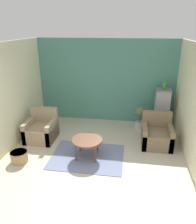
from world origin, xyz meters
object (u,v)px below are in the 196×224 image
birdcage (161,110)px  parrot (164,86)px  coffee_table (87,141)px  armchair_left (41,130)px  wicker_basket (19,156)px  armchair_right (157,135)px  potted_plant (140,115)px

birdcage → parrot: parrot is taller
coffee_table → birdcage: size_ratio=0.58×
armchair_left → wicker_basket: bearing=-95.0°
coffee_table → armchair_right: armchair_right is taller
coffee_table → wicker_basket: (-1.56, -0.44, -0.30)m
wicker_basket → parrot: bearing=34.3°
armchair_right → wicker_basket: 3.55m
parrot → potted_plant: 1.15m
birdcage → wicker_basket: bearing=-145.7°
coffee_table → parrot: bearing=45.1°
coffee_table → armchair_right: 1.95m
armchair_right → parrot: bearing=78.8°
birdcage → armchair_left: bearing=-159.9°
coffee_table → armchair_right: size_ratio=0.86×
potted_plant → wicker_basket: (-2.87, -2.28, -0.29)m
armchair_left → birdcage: 3.65m
armchair_left → birdcage: bearing=20.1°
coffee_table → potted_plant: (1.31, 1.84, -0.01)m
coffee_table → birdcage: bearing=45.1°
potted_plant → coffee_table: bearing=-125.4°
parrot → potted_plant: size_ratio=0.34×
armchair_left → parrot: parrot is taller
coffee_table → birdcage: (1.95, 1.96, 0.16)m
wicker_basket → potted_plant: bearing=38.5°
armchair_right → coffee_table: bearing=-153.3°
armchair_left → parrot: 3.80m
coffee_table → wicker_basket: size_ratio=1.80×
parrot → potted_plant: parrot is taller
armchair_left → parrot: (3.41, 1.25, 1.10)m
coffee_table → armchair_right: bearing=26.7°
birdcage → parrot: size_ratio=5.14×
birdcage → armchair_right: bearing=-101.3°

